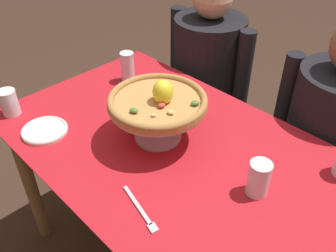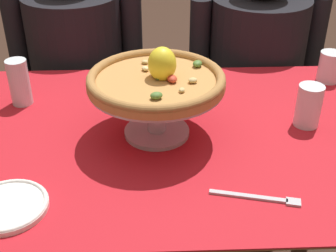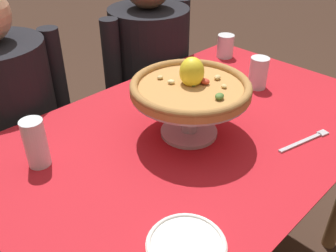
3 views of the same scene
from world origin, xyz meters
name	(u,v)px [view 2 (image 2 of 3)]	position (x,y,z in m)	size (l,w,h in m)	color
dining_table	(175,166)	(0.00, 0.00, 0.65)	(1.32, 0.85, 0.77)	olive
pizza_stand	(156,102)	(-0.05, 0.00, 0.87)	(0.35, 0.35, 0.15)	#B7B7C1
pizza	(157,79)	(-0.05, 0.00, 0.93)	(0.35, 0.35, 0.10)	#BC8447
water_glass_side_right	(308,108)	(0.37, 0.03, 0.82)	(0.07, 0.07, 0.12)	white
water_glass_back_right	(329,68)	(0.53, 0.31, 0.81)	(0.07, 0.07, 0.10)	white
water_glass_back_left	(20,85)	(-0.45, 0.19, 0.83)	(0.06, 0.06, 0.14)	silver
side_plate	(8,206)	(-0.38, -0.29, 0.78)	(0.17, 0.17, 0.02)	white
dinner_fork	(260,198)	(0.17, -0.28, 0.77)	(0.20, 0.06, 0.01)	#B7B7C1
diner_left	(81,90)	(-0.36, 0.65, 0.57)	(0.53, 0.37, 1.16)	gray
diner_right	(252,88)	(0.36, 0.63, 0.58)	(0.54, 0.38, 1.17)	maroon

